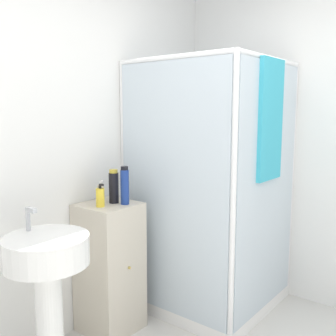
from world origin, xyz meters
The scene contains 8 objects.
wall_back centered at (0.00, 1.70, 1.25)m, with size 6.40×0.06×2.50m, color white.
shower_enclosure centered at (1.12, 1.09, 0.49)m, with size 0.98×1.01×1.88m.
vanity_cabinet centered at (0.39, 1.48, 0.45)m, with size 0.37×0.38×0.90m.
sink centered at (-0.25, 1.26, 0.66)m, with size 0.44×0.44×1.01m.
soap_dispenser centered at (0.30, 1.46, 0.96)m, with size 0.06×0.06×0.15m.
shampoo_bottle_tall_black centered at (0.44, 1.47, 1.01)m, with size 0.07×0.07×0.23m.
shampoo_bottle_blue centered at (0.45, 1.39, 1.02)m, with size 0.06×0.06×0.26m.
lotion_bottle_white centered at (0.35, 1.51, 0.97)m, with size 0.05×0.05×0.16m.
Camera 1 is at (-1.38, -0.44, 1.52)m, focal length 42.00 mm.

